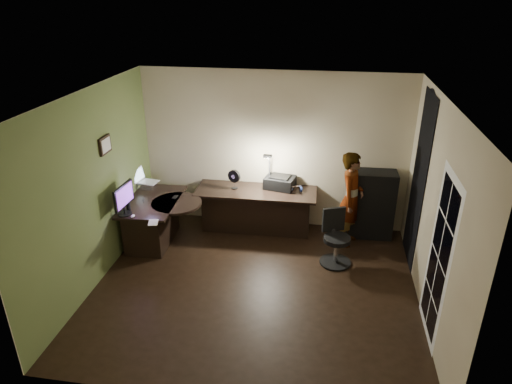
# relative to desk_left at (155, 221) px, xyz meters

# --- Properties ---
(floor) EXTENTS (4.50, 4.00, 0.01)m
(floor) POSITION_rel_desk_left_xyz_m (1.83, -0.99, -0.38)
(floor) COLOR black
(floor) RESTS_ON ground
(ceiling) EXTENTS (4.50, 4.00, 0.01)m
(ceiling) POSITION_rel_desk_left_xyz_m (1.83, -0.99, 2.33)
(ceiling) COLOR silver
(ceiling) RESTS_ON floor
(wall_back) EXTENTS (4.50, 0.01, 2.70)m
(wall_back) POSITION_rel_desk_left_xyz_m (1.83, 1.01, 0.97)
(wall_back) COLOR tan
(wall_back) RESTS_ON floor
(wall_front) EXTENTS (4.50, 0.01, 2.70)m
(wall_front) POSITION_rel_desk_left_xyz_m (1.83, -3.00, 0.97)
(wall_front) COLOR tan
(wall_front) RESTS_ON floor
(wall_left) EXTENTS (0.01, 4.00, 2.70)m
(wall_left) POSITION_rel_desk_left_xyz_m (-0.42, -0.99, 0.97)
(wall_left) COLOR tan
(wall_left) RESTS_ON floor
(wall_right) EXTENTS (0.01, 4.00, 2.70)m
(wall_right) POSITION_rel_desk_left_xyz_m (4.08, -0.99, 0.97)
(wall_right) COLOR tan
(wall_right) RESTS_ON floor
(green_wall_overlay) EXTENTS (0.00, 4.00, 2.70)m
(green_wall_overlay) POSITION_rel_desk_left_xyz_m (-0.41, -0.99, 0.97)
(green_wall_overlay) COLOR #576834
(green_wall_overlay) RESTS_ON floor
(arched_doorway) EXTENTS (0.01, 0.90, 2.60)m
(arched_doorway) POSITION_rel_desk_left_xyz_m (4.07, 0.16, 0.92)
(arched_doorway) COLOR black
(arched_doorway) RESTS_ON floor
(french_door) EXTENTS (0.02, 0.92, 2.10)m
(french_door) POSITION_rel_desk_left_xyz_m (4.07, -1.54, 0.67)
(french_door) COLOR white
(french_door) RESTS_ON floor
(framed_picture) EXTENTS (0.04, 0.30, 0.25)m
(framed_picture) POSITION_rel_desk_left_xyz_m (-0.39, -0.54, 1.47)
(framed_picture) COLOR black
(framed_picture) RESTS_ON wall_left
(desk_left) EXTENTS (0.85, 1.34, 0.75)m
(desk_left) POSITION_rel_desk_left_xyz_m (0.00, 0.00, 0.00)
(desk_left) COLOR black
(desk_left) RESTS_ON floor
(desk_right) EXTENTS (2.04, 0.74, 0.76)m
(desk_right) POSITION_rel_desk_left_xyz_m (1.58, 0.64, 0.00)
(desk_right) COLOR black
(desk_right) RESTS_ON floor
(cabinet) EXTENTS (0.79, 0.41, 1.16)m
(cabinet) POSITION_rel_desk_left_xyz_m (3.49, 0.79, 0.20)
(cabinet) COLOR black
(cabinet) RESTS_ON floor
(laptop_stand) EXTENTS (0.25, 0.21, 0.11)m
(laptop_stand) POSITION_rel_desk_left_xyz_m (-0.28, 0.46, 0.43)
(laptop_stand) COLOR silver
(laptop_stand) RESTS_ON desk_left
(laptop) EXTENTS (0.39, 0.37, 0.24)m
(laptop) POSITION_rel_desk_left_xyz_m (-0.24, 0.46, 0.61)
(laptop) COLOR silver
(laptop) RESTS_ON laptop_stand
(monitor) EXTENTS (0.14, 0.53, 0.35)m
(monitor) POSITION_rel_desk_left_xyz_m (-0.23, -0.53, 0.55)
(monitor) COLOR black
(monitor) RESTS_ON desk_left
(mouse) EXTENTS (0.07, 0.09, 0.03)m
(mouse) POSITION_rel_desk_left_xyz_m (-0.08, -0.60, 0.39)
(mouse) COLOR silver
(mouse) RESTS_ON desk_left
(phone) EXTENTS (0.08, 0.14, 0.01)m
(phone) POSITION_rel_desk_left_xyz_m (0.32, 0.17, 0.38)
(phone) COLOR black
(phone) RESTS_ON desk_left
(pen) EXTENTS (0.06, 0.12, 0.01)m
(pen) POSITION_rel_desk_left_xyz_m (-0.13, -0.04, 0.38)
(pen) COLOR black
(pen) RESTS_ON desk_left
(speaker) EXTENTS (0.08, 0.08, 0.17)m
(speaker) POSITION_rel_desk_left_xyz_m (-0.23, -0.38, 0.46)
(speaker) COLOR black
(speaker) RESTS_ON desk_left
(notepad) EXTENTS (0.17, 0.21, 0.01)m
(notepad) POSITION_rel_desk_left_xyz_m (0.29, -0.72, 0.38)
(notepad) COLOR silver
(notepad) RESTS_ON desk_left
(desk_fan) EXTENTS (0.25, 0.19, 0.34)m
(desk_fan) POSITION_rel_desk_left_xyz_m (1.21, 0.66, 0.56)
(desk_fan) COLOR black
(desk_fan) RESTS_ON desk_right
(headphones) EXTENTS (0.22, 0.16, 0.10)m
(headphones) POSITION_rel_desk_left_xyz_m (2.25, 0.71, 0.44)
(headphones) COLOR #2F479D
(headphones) RESTS_ON desk_right
(printer) EXTENTS (0.55, 0.46, 0.22)m
(printer) POSITION_rel_desk_left_xyz_m (1.97, 0.81, 0.50)
(printer) COLOR black
(printer) RESTS_ON desk_right
(desk_lamp) EXTENTS (0.17, 0.32, 0.70)m
(desk_lamp) POSITION_rel_desk_left_xyz_m (1.78, 0.84, 0.74)
(desk_lamp) COLOR black
(desk_lamp) RESTS_ON desk_right
(office_chair) EXTENTS (0.62, 0.62, 0.86)m
(office_chair) POSITION_rel_desk_left_xyz_m (2.96, -0.19, 0.05)
(office_chair) COLOR black
(office_chair) RESTS_ON floor
(person) EXTENTS (0.53, 0.65, 1.58)m
(person) POSITION_rel_desk_left_xyz_m (3.15, 0.49, 0.41)
(person) COLOR #D8A88C
(person) RESTS_ON floor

